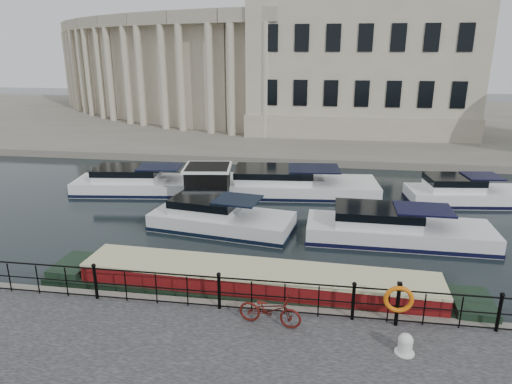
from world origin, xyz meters
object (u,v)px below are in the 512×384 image
life_ring_post (399,300)px  narrowboat (257,291)px  bicycle (270,310)px  harbour_hut (208,187)px  mooring_bollard (405,344)px

life_ring_post → narrowboat: bearing=158.0°
life_ring_post → narrowboat: (-4.28, 1.73, -1.04)m
bicycle → harbour_hut: size_ratio=0.49×
mooring_bollard → life_ring_post: bearing=92.2°
narrowboat → harbour_hut: harbour_hut is taller
bicycle → narrowboat: (-0.68, 2.16, -0.67)m
bicycle → mooring_bollard: bearing=-93.4°
harbour_hut → narrowboat: bearing=-74.4°
narrowboat → mooring_bollard: bearing=-31.8°
bicycle → narrowboat: size_ratio=0.12×
life_ring_post → narrowboat: size_ratio=0.09×
narrowboat → bicycle: bearing=-70.1°
narrowboat → harbour_hut: (-4.14, 9.68, 0.59)m
bicycle → harbour_hut: bearing=30.8°
bicycle → life_ring_post: 3.64m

